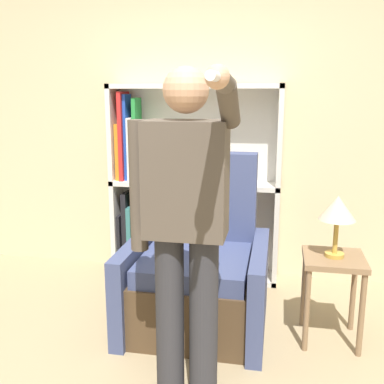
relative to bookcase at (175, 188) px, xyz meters
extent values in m
cube|color=beige|center=(0.24, 0.16, 0.62)|extent=(8.00, 0.06, 2.80)
cube|color=silver|center=(-0.53, -0.02, 0.05)|extent=(0.04, 0.28, 1.66)
cube|color=silver|center=(0.87, -0.02, 0.05)|extent=(0.04, 0.28, 1.66)
cube|color=silver|center=(0.17, 0.11, 0.05)|extent=(1.44, 0.01, 1.66)
cube|color=silver|center=(0.17, -0.02, -0.76)|extent=(1.44, 0.28, 0.04)
cube|color=silver|center=(0.17, -0.02, 0.05)|extent=(1.44, 0.28, 0.04)
cube|color=silver|center=(0.17, -0.02, 0.86)|extent=(1.44, 0.28, 0.04)
cube|color=black|center=(-0.49, -0.02, -0.50)|extent=(0.02, 0.24, 0.49)
cube|color=black|center=(-0.44, -0.02, -0.40)|extent=(0.05, 0.19, 0.69)
cube|color=#337070|center=(-0.40, -0.02, -0.46)|extent=(0.04, 0.22, 0.57)
cube|color=#238438|center=(-0.35, -0.02, -0.40)|extent=(0.04, 0.23, 0.70)
cube|color=#238438|center=(-0.29, -0.02, -0.41)|extent=(0.05, 0.19, 0.67)
cube|color=red|center=(-0.24, -0.02, -0.44)|extent=(0.04, 0.22, 0.61)
cube|color=orange|center=(-0.48, -0.02, 0.31)|extent=(0.03, 0.19, 0.48)
cube|color=red|center=(-0.44, -0.02, 0.44)|extent=(0.03, 0.24, 0.75)
cube|color=#1E47B2|center=(-0.41, -0.02, 0.43)|extent=(0.03, 0.16, 0.73)
cube|color=white|center=(-0.37, -0.02, 0.33)|extent=(0.04, 0.21, 0.53)
cube|color=#238438|center=(-0.33, -0.02, 0.42)|extent=(0.03, 0.18, 0.70)
cube|color=#4C3823|center=(0.35, -0.89, -0.58)|extent=(0.75, 0.83, 0.41)
cube|color=#3D4770|center=(0.35, -0.93, -0.31)|extent=(0.71, 0.71, 0.12)
cube|color=#3D4770|center=(0.35, -0.51, -0.10)|extent=(0.75, 0.16, 0.97)
cube|color=#3D4770|center=(-0.08, -0.89, -0.49)|extent=(0.10, 0.91, 0.60)
cube|color=#3D4770|center=(0.77, -0.89, -0.49)|extent=(0.10, 0.91, 0.60)
cylinder|color=#2D2D33|center=(0.34, -1.60, -0.34)|extent=(0.15, 0.15, 0.89)
cylinder|color=#2D2D33|center=(0.52, -1.60, -0.34)|extent=(0.15, 0.15, 0.89)
cube|color=#51473D|center=(0.43, -1.60, 0.40)|extent=(0.40, 0.24, 0.57)
sphere|color=tan|center=(0.43, -1.60, 0.82)|extent=(0.22, 0.22, 0.22)
cylinder|color=#51473D|center=(0.18, -1.60, 0.35)|extent=(0.09, 0.09, 0.66)
cylinder|color=#51473D|center=(0.64, -1.71, 0.76)|extent=(0.09, 0.28, 0.23)
cylinder|color=#51473D|center=(0.64, -1.96, 0.85)|extent=(0.08, 0.27, 0.10)
sphere|color=tan|center=(0.64, -2.09, 0.87)|extent=(0.09, 0.09, 0.09)
cylinder|color=white|center=(0.64, -2.18, 0.87)|extent=(0.04, 0.15, 0.04)
cube|color=#846647|center=(1.24, -0.90, -0.22)|extent=(0.38, 0.38, 0.04)
cylinder|color=#846647|center=(1.08, -1.06, -0.51)|extent=(0.04, 0.04, 0.54)
cylinder|color=#846647|center=(1.40, -1.06, -0.51)|extent=(0.04, 0.04, 0.54)
cylinder|color=#846647|center=(1.08, -0.73, -0.51)|extent=(0.04, 0.04, 0.54)
cylinder|color=#846647|center=(1.40, -0.73, -0.51)|extent=(0.04, 0.04, 0.54)
cylinder|color=gold|center=(1.24, -0.90, -0.19)|extent=(0.12, 0.12, 0.02)
cylinder|color=gold|center=(1.24, -0.90, -0.07)|extent=(0.03, 0.03, 0.22)
cone|color=beige|center=(1.24, -0.90, 0.11)|extent=(0.23, 0.23, 0.15)
camera|label=1|loc=(0.86, -3.71, 0.82)|focal=42.00mm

